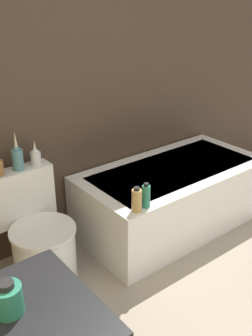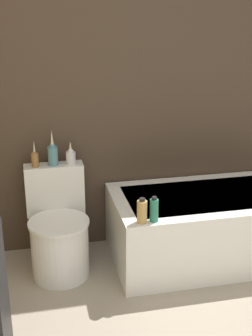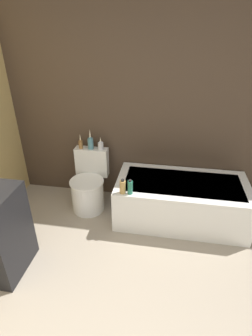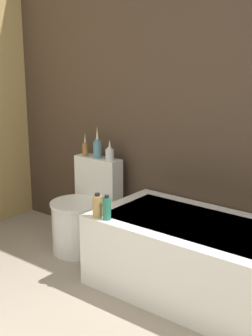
{
  "view_description": "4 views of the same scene",
  "coord_description": "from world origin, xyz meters",
  "px_view_note": "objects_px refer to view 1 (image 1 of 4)",
  "views": [
    {
      "loc": [
        -1.39,
        -0.09,
        1.87
      ],
      "look_at": [
        0.06,
        1.76,
        0.78
      ],
      "focal_mm": 42.0,
      "sensor_mm": 36.0,
      "label": 1
    },
    {
      "loc": [
        -0.66,
        -1.07,
        1.94
      ],
      "look_at": [
        -0.03,
        1.81,
        0.85
      ],
      "focal_mm": 50.0,
      "sensor_mm": 36.0,
      "label": 2
    },
    {
      "loc": [
        0.48,
        -0.77,
        2.18
      ],
      "look_at": [
        0.04,
        1.82,
        0.74
      ],
      "focal_mm": 28.0,
      "sensor_mm": 36.0,
      "label": 3
    },
    {
      "loc": [
        2.1,
        -0.67,
        1.71
      ],
      "look_at": [
        0.11,
        1.83,
        0.85
      ],
      "focal_mm": 50.0,
      "sensor_mm": 36.0,
      "label": 4
    }
  ],
  "objects_px": {
    "toilet": "(40,241)",
    "vase_bronze": "(36,156)",
    "soap_bottle_glass": "(8,299)",
    "vase_silver": "(17,157)",
    "shampoo_bottle_short": "(146,196)",
    "shampoo_bottle_tall": "(137,200)",
    "bathtub": "(172,196)"
  },
  "relations": [
    {
      "from": "vase_silver",
      "to": "shampoo_bottle_tall",
      "type": "relative_size",
      "value": 1.54
    },
    {
      "from": "shampoo_bottle_short",
      "to": "bathtub",
      "type": "bearing_deg",
      "value": 29.74
    },
    {
      "from": "bathtub",
      "to": "vase_bronze",
      "type": "bearing_deg",
      "value": 165.96
    },
    {
      "from": "shampoo_bottle_tall",
      "to": "vase_silver",
      "type": "bearing_deg",
      "value": 131.53
    },
    {
      "from": "soap_bottle_glass",
      "to": "vase_silver",
      "type": "xyz_separation_m",
      "value": [
        0.6,
        1.29,
        -0.09
      ]
    },
    {
      "from": "vase_silver",
      "to": "shampoo_bottle_short",
      "type": "xyz_separation_m",
      "value": [
        0.61,
        -0.59,
        -0.24
      ]
    },
    {
      "from": "toilet",
      "to": "shampoo_bottle_short",
      "type": "bearing_deg",
      "value": -32.35
    },
    {
      "from": "vase_silver",
      "to": "shampoo_bottle_tall",
      "type": "height_order",
      "value": "vase_silver"
    },
    {
      "from": "vase_silver",
      "to": "toilet",
      "type": "bearing_deg",
      "value": -90.0
    },
    {
      "from": "toilet",
      "to": "vase_bronze",
      "type": "distance_m",
      "value": 0.58
    },
    {
      "from": "soap_bottle_glass",
      "to": "shampoo_bottle_short",
      "type": "distance_m",
      "value": 1.44
    },
    {
      "from": "bathtub",
      "to": "vase_silver",
      "type": "bearing_deg",
      "value": 167.76
    },
    {
      "from": "vase_bronze",
      "to": "shampoo_bottle_short",
      "type": "height_order",
      "value": "vase_bronze"
    },
    {
      "from": "toilet",
      "to": "bathtub",
      "type": "bearing_deg",
      "value": -2.55
    },
    {
      "from": "toilet",
      "to": "shampoo_bottle_tall",
      "type": "distance_m",
      "value": 0.72
    },
    {
      "from": "toilet",
      "to": "shampoo_bottle_tall",
      "type": "bearing_deg",
      "value": -36.47
    },
    {
      "from": "vase_bronze",
      "to": "soap_bottle_glass",
      "type": "bearing_deg",
      "value": -119.23
    },
    {
      "from": "soap_bottle_glass",
      "to": "shampoo_bottle_short",
      "type": "height_order",
      "value": "soap_bottle_glass"
    },
    {
      "from": "vase_bronze",
      "to": "shampoo_bottle_short",
      "type": "xyz_separation_m",
      "value": [
        0.48,
        -0.6,
        -0.21
      ]
    },
    {
      "from": "bathtub",
      "to": "shampoo_bottle_tall",
      "type": "xyz_separation_m",
      "value": [
        -0.66,
        -0.34,
        0.34
      ]
    },
    {
      "from": "vase_silver",
      "to": "shampoo_bottle_short",
      "type": "height_order",
      "value": "vase_silver"
    },
    {
      "from": "bathtub",
      "to": "vase_silver",
      "type": "height_order",
      "value": "vase_silver"
    },
    {
      "from": "vase_silver",
      "to": "shampoo_bottle_short",
      "type": "relative_size",
      "value": 1.53
    },
    {
      "from": "toilet",
      "to": "soap_bottle_glass",
      "type": "distance_m",
      "value": 1.4
    },
    {
      "from": "bathtub",
      "to": "shampoo_bottle_tall",
      "type": "bearing_deg",
      "value": -153.19
    },
    {
      "from": "toilet",
      "to": "vase_bronze",
      "type": "height_order",
      "value": "vase_bronze"
    },
    {
      "from": "soap_bottle_glass",
      "to": "vase_bronze",
      "type": "relative_size",
      "value": 0.71
    },
    {
      "from": "toilet",
      "to": "vase_bronze",
      "type": "bearing_deg",
      "value": 58.39
    },
    {
      "from": "vase_silver",
      "to": "vase_bronze",
      "type": "relative_size",
      "value": 1.55
    },
    {
      "from": "soap_bottle_glass",
      "to": "shampoo_bottle_tall",
      "type": "height_order",
      "value": "soap_bottle_glass"
    },
    {
      "from": "bathtub",
      "to": "shampoo_bottle_short",
      "type": "bearing_deg",
      "value": -150.26
    },
    {
      "from": "bathtub",
      "to": "shampoo_bottle_short",
      "type": "xyz_separation_m",
      "value": [
        -0.58,
        -0.33,
        0.34
      ]
    }
  ]
}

